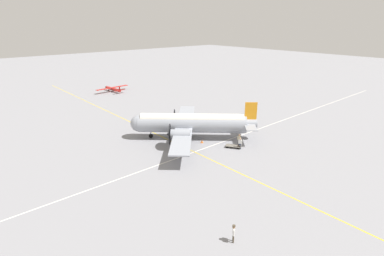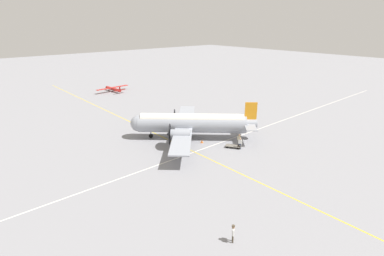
{
  "view_description": "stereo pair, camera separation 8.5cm",
  "coord_description": "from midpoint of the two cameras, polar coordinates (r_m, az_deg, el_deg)",
  "views": [
    {
      "loc": [
        34.14,
        -29.64,
        17.84
      ],
      "look_at": [
        0.0,
        0.0,
        1.79
      ],
      "focal_mm": 28.0,
      "sensor_mm": 36.0,
      "label": 1
    },
    {
      "loc": [
        34.2,
        -29.57,
        17.84
      ],
      "look_at": [
        0.0,
        0.0,
        1.79
      ],
      "focal_mm": 28.0,
      "sensor_mm": 36.0,
      "label": 2
    }
  ],
  "objects": [
    {
      "name": "passenger_boarding",
      "position": [
        44.78,
        9.1,
        -2.68
      ],
      "size": [
        0.57,
        0.33,
        1.78
      ],
      "rotation": [
        0.0,
        0.0,
        3.51
      ],
      "color": "navy",
      "rests_on": "ground_plane"
    },
    {
      "name": "apron_line_northsouth",
      "position": [
        45.68,
        3.49,
        -3.47
      ],
      "size": [
        0.16,
        120.0,
        0.01
      ],
      "color": "silver",
      "rests_on": "ground_plane"
    },
    {
      "name": "light_aircraft_distant",
      "position": [
        84.36,
        -14.91,
        7.24
      ],
      "size": [
        7.14,
        9.58,
        1.86
      ],
      "rotation": [
        0.0,
        0.0,
        3.24
      ],
      "color": "#B2231E",
      "rests_on": "ground_plane"
    },
    {
      "name": "ramp_agent",
      "position": [
        46.16,
        8.92,
        -2.01
      ],
      "size": [
        0.57,
        0.31,
        1.75
      ],
      "rotation": [
        0.0,
        0.0,
        3.46
      ],
      "color": "#2D2D33",
      "rests_on": "ground_plane"
    },
    {
      "name": "crew_foreground",
      "position": [
        27.08,
        7.84,
        -18.96
      ],
      "size": [
        0.44,
        0.42,
        1.69
      ],
      "rotation": [
        0.0,
        0.0,
        -0.75
      ],
      "color": "#473D2D",
      "rests_on": "ground_plane"
    },
    {
      "name": "ground_plane",
      "position": [
        48.61,
        -0.05,
        -1.99
      ],
      "size": [
        300.0,
        300.0,
        0.0
      ],
      "primitive_type": "plane",
      "color": "gray"
    },
    {
      "name": "apron_line_eastwest",
      "position": [
        46.68,
        -3.09,
        -2.94
      ],
      "size": [
        120.0,
        0.16,
        0.01
      ],
      "color": "gold",
      "rests_on": "ground_plane"
    },
    {
      "name": "traffic_cone",
      "position": [
        46.82,
        1.85,
        -2.56
      ],
      "size": [
        0.37,
        0.37,
        0.49
      ],
      "color": "orange",
      "rests_on": "ground_plane"
    },
    {
      "name": "baggage_cart",
      "position": [
        45.4,
        7.88,
        -3.41
      ],
      "size": [
        2.53,
        2.13,
        0.56
      ],
      "rotation": [
        0.0,
        0.0,
        3.71
      ],
      "color": "#6B665B",
      "rests_on": "ground_plane"
    },
    {
      "name": "suitcase_near_door",
      "position": [
        45.23,
        8.85,
        -3.58
      ],
      "size": [
        0.38,
        0.13,
        0.54
      ],
      "color": "#47331E",
      "rests_on": "ground_plane"
    },
    {
      "name": "airliner_main",
      "position": [
        47.72,
        -0.59,
        0.96
      ],
      "size": [
        19.59,
        19.45,
        6.12
      ],
      "rotation": [
        0.0,
        0.0,
        3.96
      ],
      "color": "#9399A3",
      "rests_on": "ground_plane"
    }
  ]
}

